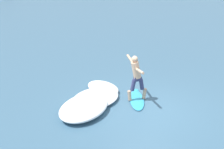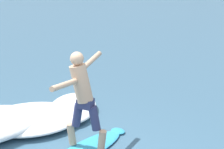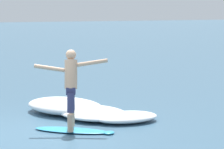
{
  "view_description": "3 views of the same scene",
  "coord_description": "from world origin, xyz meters",
  "views": [
    {
      "loc": [
        -8.07,
        -5.89,
        5.45
      ],
      "look_at": [
        -0.19,
        1.59,
        0.97
      ],
      "focal_mm": 50.0,
      "sensor_mm": 36.0,
      "label": 1
    },
    {
      "loc": [
        0.14,
        -5.11,
        3.53
      ],
      "look_at": [
        0.83,
        1.63,
        1.1
      ],
      "focal_mm": 60.0,
      "sensor_mm": 36.0,
      "label": 2
    },
    {
      "loc": [
        10.66,
        -4.35,
        2.69
      ],
      "look_at": [
        0.63,
        1.58,
        1.26
      ],
      "focal_mm": 85.0,
      "sensor_mm": 36.0,
      "label": 3
    }
  ],
  "objects": [
    {
      "name": "surfboard",
      "position": [
        0.3,
        0.76,
        0.03
      ],
      "size": [
        1.63,
        1.58,
        0.2
      ],
      "color": "#33A2C7",
      "rests_on": "ground"
    },
    {
      "name": "surfer",
      "position": [
        0.23,
        0.76,
        1.09
      ],
      "size": [
        0.93,
        1.47,
        1.76
      ],
      "color": "tan",
      "rests_on": "surfboard"
    },
    {
      "name": "wave_foam_at_nose",
      "position": [
        0.04,
        2.32,
        0.12
      ],
      "size": [
        1.24,
        1.71,
        0.24
      ],
      "color": "white",
      "rests_on": "ground"
    },
    {
      "name": "wave_foam_beside",
      "position": [
        -0.81,
        1.86,
        0.13
      ],
      "size": [
        2.19,
        1.78,
        0.25
      ],
      "color": "white",
      "rests_on": "ground"
    }
  ]
}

